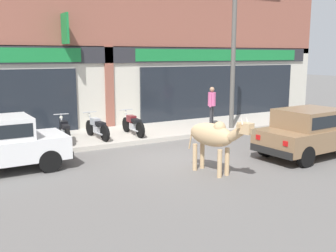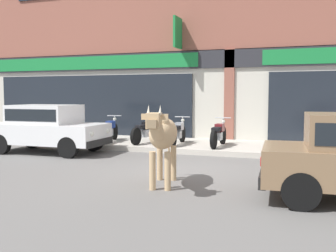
# 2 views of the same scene
# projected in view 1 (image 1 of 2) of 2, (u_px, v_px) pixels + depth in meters

# --- Properties ---
(ground_plane) EXTENTS (90.00, 90.00, 0.00)m
(ground_plane) POSITION_uv_depth(u_px,v_px,m) (175.00, 159.00, 11.72)
(ground_plane) COLOR #605E5B
(sidewalk) EXTENTS (19.00, 3.08, 0.16)m
(sidewalk) POSITION_uv_depth(u_px,v_px,m) (125.00, 134.00, 14.90)
(sidewalk) COLOR #B7AFA3
(sidewalk) RESTS_ON ground
(shop_building) EXTENTS (23.00, 1.40, 10.46)m
(shop_building) POSITION_uv_depth(u_px,v_px,m) (105.00, 4.00, 15.55)
(shop_building) COLOR #8E5142
(shop_building) RESTS_ON ground
(cow) EXTENTS (0.84, 2.12, 1.61)m
(cow) POSITION_uv_depth(u_px,v_px,m) (214.00, 136.00, 10.09)
(cow) COLOR tan
(cow) RESTS_ON ground
(car_1) EXTENTS (3.70, 1.85, 1.46)m
(car_1) POSITION_uv_depth(u_px,v_px,m) (310.00, 130.00, 11.90)
(car_1) COLOR black
(car_1) RESTS_ON ground
(motorcycle_0) EXTENTS (0.61, 1.79, 0.88)m
(motorcycle_0) POSITION_uv_depth(u_px,v_px,m) (25.00, 135.00, 12.50)
(motorcycle_0) COLOR black
(motorcycle_0) RESTS_ON sidewalk
(motorcycle_1) EXTENTS (0.53, 1.81, 0.88)m
(motorcycle_1) POSITION_uv_depth(u_px,v_px,m) (64.00, 130.00, 13.23)
(motorcycle_1) COLOR black
(motorcycle_1) RESTS_ON sidewalk
(motorcycle_2) EXTENTS (0.52, 1.81, 0.88)m
(motorcycle_2) POSITION_uv_depth(u_px,v_px,m) (97.00, 127.00, 13.80)
(motorcycle_2) COLOR black
(motorcycle_2) RESTS_ON sidewalk
(motorcycle_3) EXTENTS (0.52, 1.81, 0.88)m
(motorcycle_3) POSITION_uv_depth(u_px,v_px,m) (133.00, 124.00, 14.41)
(motorcycle_3) COLOR black
(motorcycle_3) RESTS_ON sidewalk
(pedestrian) EXTENTS (0.42, 0.33, 1.60)m
(pedestrian) POSITION_uv_depth(u_px,v_px,m) (212.00, 102.00, 16.24)
(pedestrian) COLOR #2D2D33
(pedestrian) RESTS_ON sidewalk
(utility_pole) EXTENTS (0.18, 0.18, 6.17)m
(utility_pole) POSITION_uv_depth(u_px,v_px,m) (233.00, 50.00, 15.27)
(utility_pole) COLOR #595651
(utility_pole) RESTS_ON sidewalk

